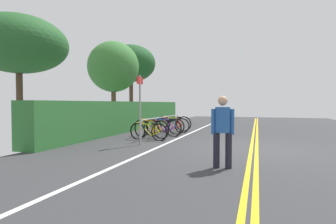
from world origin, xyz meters
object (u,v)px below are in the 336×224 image
object	(u,v)px
bicycle_4	(172,125)
bicycle_1	(151,129)
bicycle_3	(165,126)
bicycle_5	(173,123)
sign_post_near	(140,103)
bicycle_2	(162,128)
bicycle_0	(148,131)
tree_mid	(113,67)
bike_rack	(163,121)
tree_far_right	(131,64)
pedestrian	(223,127)
tree_near_left	(19,45)

from	to	relation	value
bicycle_4	bicycle_1	bearing A→B (deg)	174.85
bicycle_3	bicycle_5	distance (m)	1.53
bicycle_5	sign_post_near	xyz separation A→B (m)	(-4.88, -0.35, 1.04)
bicycle_2	sign_post_near	bearing A→B (deg)	-176.90
bicycle_0	tree_mid	world-z (taller)	tree_mid
bike_rack	bicycle_2	distance (m)	0.50
bicycle_3	tree_mid	xyz separation A→B (m)	(0.97, 3.20, 2.94)
bicycle_2	bicycle_5	world-z (taller)	bicycle_5
bicycle_4	tree_far_right	size ratio (longest dim) A/B	0.31
bicycle_1	sign_post_near	distance (m)	2.22
bike_rack	bicycle_4	bearing A→B (deg)	-4.99
pedestrian	tree_far_right	bearing A→B (deg)	34.49
tree_mid	bicycle_0	bearing A→B (deg)	-133.33
bicycle_0	tree_near_left	size ratio (longest dim) A/B	0.37
bicycle_5	bike_rack	bearing A→B (deg)	-177.83
bike_rack	bicycle_3	world-z (taller)	bike_rack
bicycle_2	bicycle_4	distance (m)	1.52
bicycle_3	bicycle_1	bearing A→B (deg)	175.63
bicycle_0	tree_far_right	distance (m)	9.46
bicycle_2	sign_post_near	size ratio (longest dim) A/B	0.76
bicycle_1	bicycle_2	xyz separation A→B (m)	(0.70, -0.24, -0.01)
bicycle_2	bicycle_4	world-z (taller)	bicycle_2
bicycle_4	tree_mid	size ratio (longest dim) A/B	0.37
bicycle_5	pedestrian	world-z (taller)	pedestrian
bicycle_0	bicycle_1	distance (m)	0.67
sign_post_near	tree_near_left	bearing A→B (deg)	102.73
bicycle_1	tree_mid	size ratio (longest dim) A/B	0.38
bicycle_2	tree_far_right	distance (m)	8.47
bicycle_4	sign_post_near	size ratio (longest dim) A/B	0.73
bicycle_5	bicycle_1	bearing A→B (deg)	179.36
bike_rack	sign_post_near	xyz separation A→B (m)	(-3.03, -0.28, 0.80)
bicycle_0	sign_post_near	xyz separation A→B (m)	(-1.27, -0.23, 1.08)
tree_far_right	pedestrian	bearing A→B (deg)	-145.51
bicycle_1	sign_post_near	world-z (taller)	sign_post_near
bicycle_0	sign_post_near	bearing A→B (deg)	-169.74
pedestrian	bicycle_4	bearing A→B (deg)	26.19
bike_rack	bicycle_3	xyz separation A→B (m)	(0.32, -0.01, -0.24)
bicycle_2	bicycle_4	xyz separation A→B (m)	(1.52, 0.04, -0.01)
bicycle_2	bicycle_4	size ratio (longest dim) A/B	1.04
bicycle_2	bike_rack	bearing A→B (deg)	18.16
bicycle_1	tree_far_right	xyz separation A→B (m)	(6.81, 4.23, 3.77)
pedestrian	tree_far_right	world-z (taller)	tree_far_right
bicycle_4	tree_mid	distance (m)	4.42
bike_rack	pedestrian	world-z (taller)	pedestrian
bicycle_3	bicycle_0	bearing A→B (deg)	-178.85
bike_rack	bicycle_0	xyz separation A→B (m)	(-1.76, -0.05, -0.27)
bicycle_5	tree_mid	size ratio (longest dim) A/B	0.39
bicycle_2	bicycle_5	size ratio (longest dim) A/B	0.97
bike_rack	bicycle_3	bearing A→B (deg)	-1.13
bicycle_1	pedestrian	world-z (taller)	pedestrian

